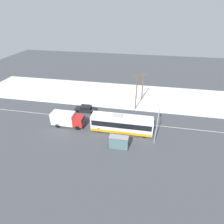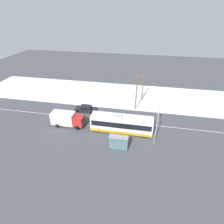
# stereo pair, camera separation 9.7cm
# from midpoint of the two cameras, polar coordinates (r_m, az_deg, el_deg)

# --- Properties ---
(ground_plane) EXTENTS (120.00, 120.00, 0.00)m
(ground_plane) POSITION_cam_midpoint_polar(r_m,az_deg,el_deg) (36.53, 2.20, -3.16)
(ground_plane) COLOR #424449
(snow_lot) EXTENTS (80.00, 15.01, 0.12)m
(snow_lot) POSITION_cam_midpoint_polar(r_m,az_deg,el_deg) (47.43, 4.57, 5.48)
(snow_lot) COLOR silver
(snow_lot) RESTS_ON ground_plane
(lane_marking_center) EXTENTS (60.00, 0.12, 0.00)m
(lane_marking_center) POSITION_cam_midpoint_polar(r_m,az_deg,el_deg) (36.53, 2.20, -3.16)
(lane_marking_center) COLOR silver
(lane_marking_center) RESTS_ON ground_plane
(city_bus) EXTENTS (11.55, 2.57, 3.46)m
(city_bus) POSITION_cam_midpoint_polar(r_m,az_deg,el_deg) (32.99, 3.23, -3.86)
(city_bus) COLOR white
(city_bus) RESTS_ON ground_plane
(box_truck) EXTENTS (6.39, 2.30, 2.87)m
(box_truck) POSITION_cam_midpoint_polar(r_m,az_deg,el_deg) (35.66, -14.38, -2.14)
(box_truck) COLOR silver
(box_truck) RESTS_ON ground_plane
(sedan_car) EXTENTS (4.65, 1.80, 1.42)m
(sedan_car) POSITION_cam_midpoint_polar(r_m,az_deg,el_deg) (40.02, -8.51, 1.15)
(sedan_car) COLOR black
(sedan_car) RESTS_ON ground_plane
(pedestrian_at_stop) EXTENTS (0.59, 0.26, 1.64)m
(pedestrian_at_stop) POSITION_cam_midpoint_polar(r_m,az_deg,el_deg) (30.59, 4.38, -8.81)
(pedestrian_at_stop) COLOR #23232D
(pedestrian_at_stop) RESTS_ON ground_plane
(bus_shelter) EXTENTS (3.19, 1.20, 2.40)m
(bus_shelter) POSITION_cam_midpoint_polar(r_m,az_deg,el_deg) (29.07, 2.19, -9.50)
(bus_shelter) COLOR gray
(bus_shelter) RESTS_ON ground_plane
(streetlamp) EXTENTS (0.36, 2.73, 6.87)m
(streetlamp) POSITION_cam_midpoint_polar(r_m,az_deg,el_deg) (29.89, 14.59, -2.81)
(streetlamp) COLOR #9EA3A8
(streetlamp) RESTS_ON ground_plane
(utility_pole_roadside) EXTENTS (1.80, 0.24, 8.59)m
(utility_pole_roadside) POSITION_cam_midpoint_polar(r_m,az_deg,el_deg) (39.05, 8.06, 6.52)
(utility_pole_roadside) COLOR brown
(utility_pole_roadside) RESTS_ON ground_plane
(utility_pole_snowlot) EXTENTS (1.80, 0.24, 7.37)m
(utility_pole_snowlot) POSITION_cam_midpoint_polar(r_m,az_deg,el_deg) (43.83, 10.09, 8.30)
(utility_pole_snowlot) COLOR brown
(utility_pole_snowlot) RESTS_ON ground_plane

